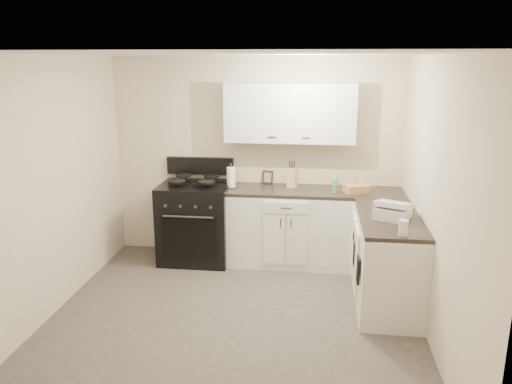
# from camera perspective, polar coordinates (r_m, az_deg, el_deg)

# --- Properties ---
(floor) EXTENTS (3.60, 3.60, 0.00)m
(floor) POSITION_cam_1_polar(r_m,az_deg,el_deg) (5.02, -2.60, -14.38)
(floor) COLOR #473F38
(floor) RESTS_ON ground
(ceiling) EXTENTS (3.60, 3.60, 0.00)m
(ceiling) POSITION_cam_1_polar(r_m,az_deg,el_deg) (4.37, -3.00, 15.51)
(ceiling) COLOR white
(ceiling) RESTS_ON wall_back
(wall_back) EXTENTS (3.60, 0.00, 3.60)m
(wall_back) POSITION_cam_1_polar(r_m,az_deg,el_deg) (6.27, 0.00, 3.86)
(wall_back) COLOR beige
(wall_back) RESTS_ON ground
(wall_right) EXTENTS (0.00, 3.60, 3.60)m
(wall_right) POSITION_cam_1_polar(r_m,az_deg,el_deg) (4.59, 19.93, -1.18)
(wall_right) COLOR beige
(wall_right) RESTS_ON ground
(wall_left) EXTENTS (0.00, 3.60, 3.60)m
(wall_left) POSITION_cam_1_polar(r_m,az_deg,el_deg) (5.15, -22.93, 0.21)
(wall_left) COLOR beige
(wall_left) RESTS_ON ground
(wall_front) EXTENTS (3.60, 0.00, 3.60)m
(wall_front) POSITION_cam_1_polar(r_m,az_deg,el_deg) (2.88, -8.95, -9.94)
(wall_front) COLOR beige
(wall_front) RESTS_ON ground
(base_cabinets_back) EXTENTS (1.55, 0.60, 0.90)m
(base_cabinets_back) POSITION_cam_1_polar(r_m,az_deg,el_deg) (6.15, 3.60, -4.11)
(base_cabinets_back) COLOR silver
(base_cabinets_back) RESTS_ON floor
(base_cabinets_right) EXTENTS (0.60, 1.90, 0.90)m
(base_cabinets_right) POSITION_cam_1_polar(r_m,az_deg,el_deg) (5.58, 14.32, -6.59)
(base_cabinets_right) COLOR silver
(base_cabinets_right) RESTS_ON floor
(countertop_back) EXTENTS (1.55, 0.60, 0.04)m
(countertop_back) POSITION_cam_1_polar(r_m,az_deg,el_deg) (6.02, 3.67, 0.13)
(countertop_back) COLOR black
(countertop_back) RESTS_ON base_cabinets_back
(countertop_right) EXTENTS (0.60, 1.90, 0.04)m
(countertop_right) POSITION_cam_1_polar(r_m,az_deg,el_deg) (5.43, 14.64, -1.97)
(countertop_right) COLOR black
(countertop_right) RESTS_ON base_cabinets_right
(upper_cabinets) EXTENTS (1.55, 0.30, 0.70)m
(upper_cabinets) POSITION_cam_1_polar(r_m,az_deg,el_deg) (6.00, 3.91, 9.02)
(upper_cabinets) COLOR silver
(upper_cabinets) RESTS_ON wall_back
(stove) EXTENTS (0.85, 0.73, 1.03)m
(stove) POSITION_cam_1_polar(r_m,az_deg,el_deg) (6.29, -6.83, -3.66)
(stove) COLOR black
(stove) RESTS_ON floor
(knife_block) EXTENTS (0.13, 0.12, 0.24)m
(knife_block) POSITION_cam_1_polar(r_m,az_deg,el_deg) (6.07, 4.10, 1.63)
(knife_block) COLOR #D2B881
(knife_block) RESTS_ON countertop_back
(paper_towel) EXTENTS (0.11, 0.11, 0.25)m
(paper_towel) POSITION_cam_1_polar(r_m,az_deg,el_deg) (6.07, -2.86, 1.68)
(paper_towel) COLOR white
(paper_towel) RESTS_ON countertop_back
(soap_bottle) EXTENTS (0.07, 0.07, 0.17)m
(soap_bottle) POSITION_cam_1_polar(r_m,az_deg,el_deg) (5.92, 9.01, 0.76)
(soap_bottle) COLOR green
(soap_bottle) RESTS_ON countertop_back
(picture_frame) EXTENTS (0.14, 0.07, 0.17)m
(picture_frame) POSITION_cam_1_polar(r_m,az_deg,el_deg) (6.25, 1.34, 1.70)
(picture_frame) COLOR black
(picture_frame) RESTS_ON countertop_back
(wicker_basket) EXTENTS (0.33, 0.28, 0.09)m
(wicker_basket) POSITION_cam_1_polar(r_m,az_deg,el_deg) (5.97, 11.40, 0.39)
(wicker_basket) COLOR tan
(wicker_basket) RESTS_ON countertop_right
(countertop_grill) EXTENTS (0.40, 0.39, 0.11)m
(countertop_grill) POSITION_cam_1_polar(r_m,az_deg,el_deg) (5.07, 15.35, -2.33)
(countertop_grill) COLOR white
(countertop_grill) RESTS_ON countertop_right
(glass_jar) EXTENTS (0.09, 0.09, 0.14)m
(glass_jar) POSITION_cam_1_polar(r_m,az_deg,el_deg) (4.61, 16.48, -3.94)
(glass_jar) COLOR silver
(glass_jar) RESTS_ON countertop_right
(oven_mitt_near) EXTENTS (0.02, 0.15, 0.25)m
(oven_mitt_near) POSITION_cam_1_polar(r_m,az_deg,el_deg) (4.88, 11.57, -8.71)
(oven_mitt_near) COLOR black
(oven_mitt_near) RESTS_ON base_cabinets_right
(oven_mitt_far) EXTENTS (0.02, 0.14, 0.25)m
(oven_mitt_far) POSITION_cam_1_polar(r_m,az_deg,el_deg) (5.33, 11.18, -6.90)
(oven_mitt_far) COLOR black
(oven_mitt_far) RESTS_ON base_cabinets_right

